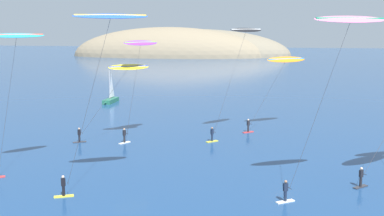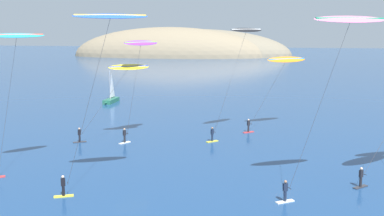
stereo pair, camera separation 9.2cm
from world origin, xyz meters
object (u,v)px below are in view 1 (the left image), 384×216
Objects in this scene: sailboat_near at (110,99)px; kitesurfer_purple at (139,52)px; kitesurfer_blue at (107,31)px; kitesurfer_cyan at (14,49)px; kitesurfer_black at (243,40)px; kitesurfer_orange at (283,65)px; kitesurfer_yellow at (123,74)px; kitesurfer_pink at (345,34)px.

kitesurfer_purple reaches higher than sailboat_near.
kitesurfer_blue reaches higher than kitesurfer_cyan.
kitesurfer_black reaches higher than kitesurfer_purple.
kitesurfer_purple is 0.92× the size of kitesurfer_cyan.
kitesurfer_cyan is at bearing 160.74° from kitesurfer_blue.
kitesurfer_black is at bearing -41.35° from sailboat_near.
kitesurfer_orange is (29.43, -16.81, 7.64)m from sailboat_near.
kitesurfer_orange is at bearing 26.55° from kitesurfer_yellow.
kitesurfer_blue is at bearing -19.26° from kitesurfer_cyan.
kitesurfer_orange is 25.64m from kitesurfer_pink.
kitesurfer_purple is at bearing -149.80° from kitesurfer_orange.
kitesurfer_black reaches higher than kitesurfer_yellow.
kitesurfer_black is at bearing -134.24° from kitesurfer_orange.
kitesurfer_blue is at bearing -69.93° from sailboat_near.
kitesurfer_cyan is (6.39, -40.67, 10.46)m from sailboat_near.
kitesurfer_black is 1.12× the size of kitesurfer_purple.
kitesurfer_orange is (13.33, 27.26, -4.46)m from kitesurfer_blue.
kitesurfer_black is at bearing 17.35° from kitesurfer_yellow.
kitesurfer_blue is 1.12× the size of kitesurfer_cyan.
kitesurfer_yellow is 0.63× the size of kitesurfer_pink.
kitesurfer_yellow is at bearing 144.85° from kitesurfer_pink.
kitesurfer_cyan is (-23.04, -23.87, 2.83)m from kitesurfer_orange.
sailboat_near is 0.47× the size of kitesurfer_cyan.
kitesurfer_cyan is (-9.71, 3.39, -1.63)m from kitesurfer_blue.
kitesurfer_blue reaches higher than kitesurfer_black.
sailboat_near is at bearing 113.45° from kitesurfer_yellow.
sailboat_near is at bearing 110.07° from kitesurfer_blue.
kitesurfer_black is at bearing 21.59° from kitesurfer_purple.
kitesurfer_yellow is 27.93m from kitesurfer_pink.
sailboat_near is 30.89m from kitesurfer_purple.
kitesurfer_cyan is at bearing -115.42° from kitesurfer_purple.
kitesurfer_orange is at bearing 45.76° from kitesurfer_black.
kitesurfer_pink reaches higher than kitesurfer_purple.
kitesurfer_blue is 10.42m from kitesurfer_cyan.
kitesurfer_purple is at bearing -158.41° from kitesurfer_black.
kitesurfer_yellow is (-13.43, -4.20, -3.91)m from kitesurfer_black.
kitesurfer_blue is 1.01× the size of kitesurfer_pink.
kitesurfer_yellow is 0.76× the size of kitesurfer_purple.
sailboat_near is at bearing 98.93° from kitesurfer_cyan.
kitesurfer_purple is (-11.40, -4.51, -1.35)m from kitesurfer_black.
sailboat_near is 0.42× the size of kitesurfer_blue.
kitesurfer_yellow is at bearing -153.45° from kitesurfer_orange.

